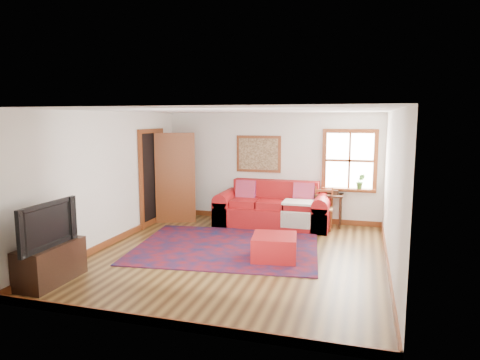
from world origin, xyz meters
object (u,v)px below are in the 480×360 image
(side_table, at_px, (329,200))
(ladder_back_chair, at_px, (323,207))
(red_leather_sofa, at_px, (273,211))
(media_cabinet, at_px, (51,263))
(red_ottoman, at_px, (274,247))

(side_table, relative_size, ladder_back_chair, 0.80)
(red_leather_sofa, bearing_deg, media_cabinet, -119.73)
(red_leather_sofa, height_order, red_ottoman, red_leather_sofa)
(red_ottoman, xyz_separation_m, media_cabinet, (-2.91, -1.91, 0.08))
(media_cabinet, bearing_deg, side_table, 51.11)
(side_table, xyz_separation_m, media_cabinet, (-3.61, -4.47, -0.31))
(red_ottoman, relative_size, media_cabinet, 0.70)
(side_table, height_order, ladder_back_chair, ladder_back_chair)
(red_ottoman, distance_m, media_cabinet, 3.48)
(red_leather_sofa, height_order, media_cabinet, red_leather_sofa)
(red_ottoman, bearing_deg, side_table, 66.76)
(media_cabinet, bearing_deg, red_ottoman, 33.26)
(side_table, bearing_deg, media_cabinet, -128.89)
(red_leather_sofa, distance_m, side_table, 1.26)
(side_table, bearing_deg, ladder_back_chair, -113.93)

